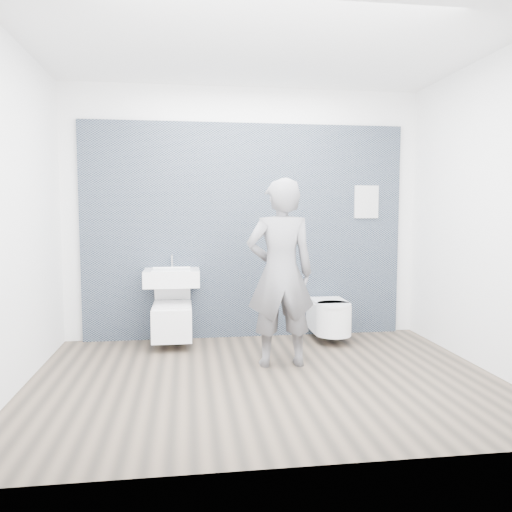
{
  "coord_description": "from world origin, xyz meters",
  "views": [
    {
      "loc": [
        -0.65,
        -4.12,
        1.43
      ],
      "look_at": [
        0.0,
        0.6,
        1.0
      ],
      "focal_mm": 35.0,
      "sensor_mm": 36.0,
      "label": 1
    }
  ],
  "objects": [
    {
      "name": "ground",
      "position": [
        0.0,
        0.0,
        0.0
      ],
      "size": [
        4.0,
        4.0,
        0.0
      ],
      "primitive_type": "plane",
      "color": "brown",
      "rests_on": "ground"
    },
    {
      "name": "room_shell",
      "position": [
        0.0,
        0.0,
        1.74
      ],
      "size": [
        4.0,
        4.0,
        4.0
      ],
      "color": "white",
      "rests_on": "ground"
    },
    {
      "name": "tile_wall",
      "position": [
        0.0,
        1.47,
        0.0
      ],
      "size": [
        3.6,
        0.06,
        2.4
      ],
      "primitive_type": "cube",
      "color": "black",
      "rests_on": "ground"
    },
    {
      "name": "washbasin",
      "position": [
        -0.82,
        1.22,
        0.73
      ],
      "size": [
        0.58,
        0.44,
        0.44
      ],
      "color": "white",
      "rests_on": "ground"
    },
    {
      "name": "toilet_square",
      "position": [
        -0.82,
        1.15,
        0.29
      ],
      "size": [
        0.41,
        0.59,
        0.75
      ],
      "color": "white",
      "rests_on": "ground"
    },
    {
      "name": "toilet_rounded",
      "position": [
        0.9,
        1.11,
        0.27
      ],
      "size": [
        0.38,
        0.65,
        0.35
      ],
      "color": "white",
      "rests_on": "ground"
    },
    {
      "name": "info_placard",
      "position": [
        1.4,
        1.43,
        0.0
      ],
      "size": [
        0.28,
        0.03,
        0.37
      ],
      "primitive_type": "cube",
      "color": "white",
      "rests_on": "ground"
    },
    {
      "name": "visitor",
      "position": [
        0.19,
        0.35,
        0.86
      ],
      "size": [
        0.63,
        0.41,
        1.72
      ],
      "primitive_type": "imported",
      "rotation": [
        0.0,
        0.0,
        3.14
      ],
      "color": "slate",
      "rests_on": "ground"
    }
  ]
}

